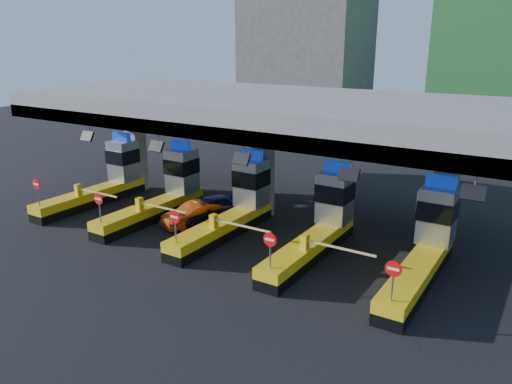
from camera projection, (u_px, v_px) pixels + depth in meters
The scene contains 10 objects.
ground at pixel (233, 231), 26.83m from camera, with size 120.00×120.00×0.00m, color black.
toll_canopy at pixel (262, 111), 27.36m from camera, with size 28.00×12.09×7.00m.
toll_lane_far_left at pixel (107, 179), 31.74m from camera, with size 4.43×8.00×4.16m.
toll_lane_left at pixel (166, 191), 29.19m from camera, with size 4.43×8.00×4.16m.
toll_lane_center at pixel (236, 205), 26.65m from camera, with size 4.43×8.00×4.16m.
toll_lane_right at pixel (321, 223), 24.10m from camera, with size 4.43×8.00×4.16m.
toll_lane_far_right at pixel (427, 245), 21.56m from camera, with size 4.43×8.00×4.16m.
bg_building_concrete at pixel (306, 47), 60.47m from camera, with size 14.00×10.00×18.00m, color #4C4C49.
van at pixel (210, 209), 28.25m from camera, with size 1.69×4.20×1.43m, color black.
red_car at pixel (195, 214), 27.67m from camera, with size 1.31×3.77×1.24m, color #97310B.
Camera 1 is at (14.35, -20.55, 9.88)m, focal length 35.00 mm.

